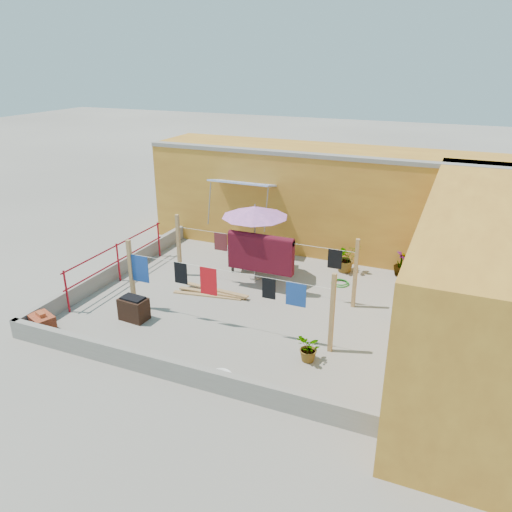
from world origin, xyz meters
name	(u,v)px	position (x,y,z in m)	size (l,w,h in m)	color
ground	(249,302)	(0.00, 0.00, 0.00)	(80.00, 80.00, 0.00)	#9E998E
wall_back	(322,198)	(0.50, 4.69, 1.61)	(11.00, 3.27, 3.21)	gold
wall_right	(479,278)	(5.20, 0.00, 1.60)	(2.40, 9.00, 3.20)	gold
parapet_front	(174,370)	(0.00, -3.58, 0.22)	(8.30, 0.16, 0.44)	gray
parapet_left	(117,269)	(-4.08, 0.00, 0.22)	(0.16, 7.30, 0.44)	gray
red_railing	(118,257)	(-3.85, -0.20, 0.72)	(0.05, 4.20, 1.10)	maroon
clothesline_rig	(257,257)	(-0.02, 0.55, 1.02)	(5.09, 2.35, 1.80)	tan
patio_umbrella	(255,212)	(-0.44, 1.42, 1.95)	(2.29, 2.29, 2.17)	gray
outdoor_table	(258,247)	(-0.61, 2.07, 0.69)	(1.79, 1.24, 0.76)	black
brick_stack	(42,324)	(-3.70, -3.20, 0.22)	(0.70, 0.61, 0.51)	#993923
lumber_pile	(212,293)	(-1.07, 0.01, 0.06)	(2.01, 0.58, 0.12)	tan
brazier	(134,308)	(-2.16, -1.88, 0.28)	(0.68, 0.48, 0.58)	black
white_basin	(220,377)	(0.79, -3.20, 0.05)	(0.50, 0.50, 0.09)	white
water_jug_a	(404,306)	(3.70, 0.99, 0.17)	(0.24, 0.24, 0.38)	white
water_jug_b	(406,298)	(3.70, 1.48, 0.15)	(0.22, 0.22, 0.34)	white
green_hose	(340,283)	(1.88, 1.97, 0.03)	(0.51, 0.51, 0.07)	#1A751A
plant_back_a	(346,258)	(1.80, 2.91, 0.42)	(0.76, 0.66, 0.84)	#245F1B
plant_back_b	(401,264)	(3.32, 3.20, 0.36)	(0.41, 0.41, 0.73)	#245F1B
plant_right_a	(409,276)	(3.64, 2.22, 0.46)	(0.49, 0.33, 0.93)	#245F1B
plant_right_b	(403,303)	(3.70, 0.65, 0.39)	(0.43, 0.35, 0.79)	#245F1B
plant_right_c	(309,348)	(2.20, -1.95, 0.30)	(0.54, 0.47, 0.60)	#245F1B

